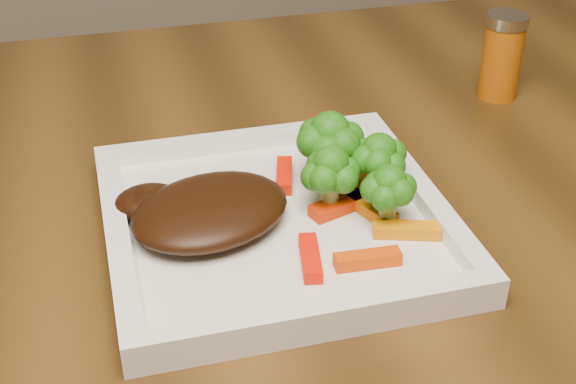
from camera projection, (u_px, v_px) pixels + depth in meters
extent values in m
cube|color=white|center=(276.00, 226.00, 0.65)|extent=(0.27, 0.27, 0.01)
ellipsoid|color=black|center=(210.00, 211.00, 0.63)|extent=(0.16, 0.14, 0.03)
cube|color=#E33F03|center=(367.00, 259.00, 0.59)|extent=(0.05, 0.02, 0.01)
cube|color=orange|center=(407.00, 230.00, 0.63)|extent=(0.05, 0.03, 0.01)
cube|color=#F21203|center=(310.00, 258.00, 0.60)|extent=(0.02, 0.05, 0.01)
cube|color=#D73C03|center=(374.00, 169.00, 0.70)|extent=(0.06, 0.02, 0.01)
cube|color=red|center=(284.00, 175.00, 0.70)|extent=(0.03, 0.05, 0.01)
cube|color=#CD6703|center=(368.00, 206.00, 0.65)|extent=(0.04, 0.06, 0.01)
cube|color=red|center=(344.00, 203.00, 0.66)|extent=(0.06, 0.04, 0.01)
cylinder|color=#B05109|center=(502.00, 56.00, 0.85)|extent=(0.05, 0.05, 0.09)
cube|color=#DA6C03|center=(381.00, 174.00, 0.70)|extent=(0.06, 0.04, 0.01)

